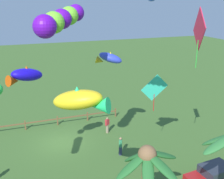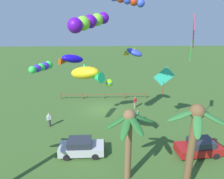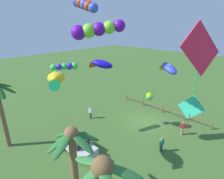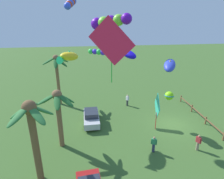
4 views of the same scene
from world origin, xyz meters
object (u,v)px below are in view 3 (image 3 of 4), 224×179
Objects in this scene: spectator_2 at (90,113)px; kite_tube_4 at (84,4)px; spectator_1 at (162,144)px; palm_tree_2 at (73,148)px; kite_fish_0 at (101,64)px; parked_car_0 at (78,145)px; spectator_0 at (182,128)px; kite_tube_5 at (66,67)px; kite_fish_8 at (169,68)px; kite_diamond_3 at (200,50)px; kite_ball_6 at (149,97)px; kite_tube_1 at (96,30)px; kite_diamond_2 at (191,108)px; kite_fish_7 at (56,78)px.

spectator_2 is 15.33m from kite_tube_4.
spectator_1 is 1.00× the size of spectator_2.
kite_fish_0 reaches higher than palm_tree_2.
parked_car_0 is 11.34m from spectator_0.
spectator_1 is at bearing -154.96° from kite_tube_5.
kite_tube_5 is 9.64m from kite_fish_8.
kite_diamond_3 is (-5.34, -4.13, 6.19)m from palm_tree_2.
kite_tube_5 is at bearing 31.95° from kite_fish_8.
kite_fish_0 is 6.60m from kite_fish_8.
kite_ball_6 is at bearing -156.95° from spectator_2.
palm_tree_2 is 1.61× the size of kite_tube_1.
spectator_1 is (-5.80, -5.45, 0.06)m from parked_car_0.
palm_tree_2 is 11.67m from spectator_2.
kite_diamond_3 is 1.46× the size of kite_tube_5.
kite_tube_1 is (2.93, -4.94, 6.95)m from palm_tree_2.
spectator_0 is at bearing -93.85° from spectator_1.
spectator_1 is 1.16× the size of kite_ball_6.
kite_fish_7 is (7.20, 6.48, 2.20)m from kite_diamond_2.
kite_fish_0 reaches higher than spectator_2.
kite_diamond_3 reaches higher than kite_fish_0.
kite_fish_7 is (-0.94, 1.95, 7.23)m from parked_car_0.
kite_diamond_2 is (-7.26, -2.52, -5.35)m from kite_tube_1.
spectator_1 is 0.61× the size of kite_fish_0.
spectator_1 is 9.85m from spectator_2.
kite_diamond_3 is at bearing 163.88° from spectator_2.
parked_car_0 is 6.44m from spectator_2.
kite_fish_7 is at bearing 63.23° from kite_fish_8.
kite_diamond_2 is at bearing -164.06° from kite_tube_5.
spectator_0 is 0.58× the size of kite_fish_7.
parked_car_0 is 2.47× the size of spectator_2.
kite_tube_5 is at bearing 42.19° from spectator_0.
kite_ball_6 is 10.68m from kite_fish_7.
parked_car_0 is 1.10× the size of kite_tube_1.
kite_ball_6 is at bearing -108.58° from parked_car_0.
spectator_1 is 0.45× the size of kite_tube_1.
kite_fish_7 reaches higher than kite_diamond_2.
kite_tube_4 is (4.60, 5.76, 6.80)m from kite_diamond_2.
kite_diamond_2 is 1.15× the size of kite_tube_5.
kite_fish_7 is 9.40m from kite_fish_8.
spectator_1 is (-1.98, -8.39, -3.37)m from palm_tree_2.
kite_tube_5 is at bearing 105.89° from spectator_2.
kite_fish_0 is 6.54m from kite_fish_7.
kite_tube_1 reaches higher than kite_diamond_2.
kite_fish_0 is at bearing -49.43° from kite_tube_1.
parked_car_0 is at bearing 43.24° from spectator_1.
parked_car_0 is at bearing 66.22° from kite_tube_1.
palm_tree_2 is 4.15× the size of kite_ball_6.
kite_diamond_3 is at bearing 128.23° from spectator_1.
spectator_0 is 1.16× the size of kite_ball_6.
kite_tube_4 is at bearing 140.51° from spectator_2.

